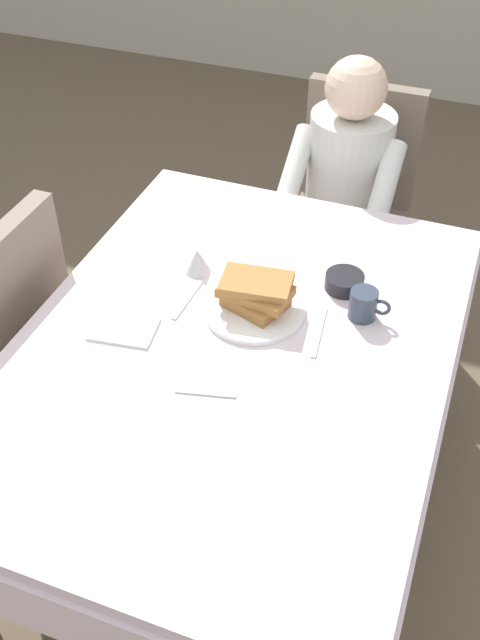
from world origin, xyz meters
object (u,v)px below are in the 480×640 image
at_px(diner_person, 345,181).
at_px(syrup_pitcher, 197,261).
at_px(plate_breakfast, 254,309).
at_px(knife_right_of_plate, 319,332).
at_px(spoon_near_edge, 206,393).
at_px(fork_left_of_plate, 187,299).
at_px(bowl_butter, 344,282).
at_px(cup_coffee, 364,304).
at_px(breakfast_stack, 256,292).
at_px(chair_diner, 352,193).
at_px(dining_table_main, 233,368).

relative_size(diner_person, syrup_pitcher, 14.00).
bearing_deg(plate_breakfast, syrup_pitcher, 152.37).
distance_m(knife_right_of_plate, spoon_near_edge, 0.37).
relative_size(syrup_pitcher, fork_left_of_plate, 0.44).
xyz_separation_m(diner_person, syrup_pitcher, (-0.25, -0.76, 0.11)).
distance_m(bowl_butter, spoon_near_edge, 0.56).
distance_m(cup_coffee, spoon_near_edge, 0.50).
height_order(breakfast_stack, knife_right_of_plate, breakfast_stack).
bearing_deg(spoon_near_edge, bowl_butter, 54.40).
relative_size(chair_diner, fork_left_of_plate, 5.17).
relative_size(diner_person, breakfast_stack, 5.54).
xyz_separation_m(plate_breakfast, bowl_butter, (0.20, 0.19, 0.01)).
xyz_separation_m(chair_diner, bowl_butter, (0.17, -0.84, 0.23)).
bearing_deg(diner_person, plate_breakfast, 87.46).
distance_m(syrup_pitcher, spoon_near_edge, 0.49).
bearing_deg(bowl_butter, breakfast_stack, -138.98).
distance_m(diner_person, cup_coffee, 0.83).
bearing_deg(knife_right_of_plate, cup_coffee, -48.46).
relative_size(cup_coffee, bowl_butter, 1.03).
height_order(dining_table_main, chair_diner, chair_diner).
xyz_separation_m(diner_person, spoon_near_edge, (-0.04, -1.20, 0.07)).
relative_size(fork_left_of_plate, spoon_near_edge, 1.20).
distance_m(chair_diner, plate_breakfast, 1.05).
relative_size(plate_breakfast, breakfast_stack, 1.38).
distance_m(bowl_butter, knife_right_of_plate, 0.21).
distance_m(chair_diner, bowl_butter, 0.89).
xyz_separation_m(bowl_butter, spoon_near_edge, (-0.21, -0.51, -0.02)).
xyz_separation_m(plate_breakfast, breakfast_stack, (0.00, 0.01, 0.05)).
bearing_deg(chair_diner, diner_person, 90.00).
distance_m(bowl_butter, fork_left_of_plate, 0.45).
distance_m(chair_diner, diner_person, 0.21).
xyz_separation_m(chair_diner, spoon_near_edge, (-0.04, -1.36, 0.21)).
bearing_deg(chair_diner, breakfast_stack, 87.86).
bearing_deg(fork_left_of_plate, bowl_butter, -60.66).
bearing_deg(dining_table_main, chair_diner, 87.73).
bearing_deg(cup_coffee, diner_person, 107.18).
height_order(cup_coffee, fork_left_of_plate, cup_coffee).
height_order(chair_diner, breakfast_stack, chair_diner).
height_order(breakfast_stack, cup_coffee, breakfast_stack).
distance_m(breakfast_stack, syrup_pitcher, 0.24).
xyz_separation_m(bowl_butter, syrup_pitcher, (-0.42, -0.07, 0.02)).
xyz_separation_m(chair_diner, breakfast_stack, (-0.04, -1.02, 0.27)).
distance_m(plate_breakfast, bowl_butter, 0.28).
bearing_deg(plate_breakfast, dining_table_main, -93.10).
bearing_deg(spoon_near_edge, plate_breakfast, 75.61).
xyz_separation_m(dining_table_main, plate_breakfast, (0.01, 0.14, 0.10)).
xyz_separation_m(chair_diner, knife_right_of_plate, (0.15, -1.05, 0.21)).
relative_size(chair_diner, cup_coffee, 8.23).
height_order(dining_table_main, knife_right_of_plate, knife_right_of_plate).
xyz_separation_m(diner_person, cup_coffee, (0.24, -0.79, 0.11)).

